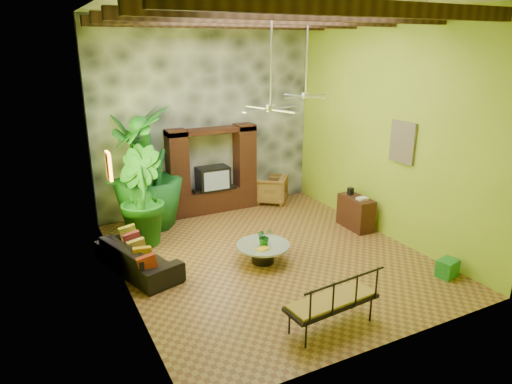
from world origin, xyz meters
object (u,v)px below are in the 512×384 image
sofa (138,257)px  tall_plant_a (134,170)px  entertainment_center (213,176)px  ceiling_fan_front (271,97)px  side_console (356,213)px  ceiling_fan_back (306,86)px  green_bin (447,268)px  coffee_table (263,251)px  wicker_armchair (271,189)px  tall_plant_b (140,196)px  iron_bench (335,300)px  tall_plant_c (147,168)px

sofa → tall_plant_a: (0.59, 2.59, 1.08)m
entertainment_center → sofa: 3.75m
ceiling_fan_front → entertainment_center: bearing=86.8°
sofa → side_console: bearing=-108.8°
ceiling_fan_back → tall_plant_a: (-3.66, 1.95, -2.02)m
entertainment_center → green_bin: entertainment_center is taller
coffee_table → green_bin: coffee_table is taller
wicker_armchair → coffee_table: size_ratio=0.77×
ceiling_fan_front → wicker_armchair: 4.95m
tall_plant_b → entertainment_center: bearing=28.6°
side_console → iron_bench: bearing=-131.1°
ceiling_fan_front → side_console: 4.22m
entertainment_center → iron_bench: bearing=-93.6°
tall_plant_a → tall_plant_b: 1.27m
wicker_armchair → sofa: bearing=-21.4°
ceiling_fan_back → sofa: (-4.25, -0.64, -3.10)m
iron_bench → side_console: (3.02, 3.23, -0.14)m
ceiling_fan_front → green_bin: 4.75m
ceiling_fan_back → ceiling_fan_front: bearing=-138.4°
ceiling_fan_front → tall_plant_c: ceiling_fan_front is taller
ceiling_fan_front → coffee_table: ceiling_fan_front is taller
ceiling_fan_back → tall_plant_a: ceiling_fan_back is taller
tall_plant_b → green_bin: tall_plant_b is taller
ceiling_fan_front → tall_plant_c: (-1.61, 3.23, -1.91)m
tall_plant_b → iron_bench: size_ratio=1.37×
sofa → tall_plant_c: tall_plant_c is taller
tall_plant_b → tall_plant_c: size_ratio=0.74×
iron_bench → side_console: 4.43m
coffee_table → tall_plant_a: bearing=118.0°
tall_plant_c → iron_bench: (1.44, -5.66, -0.96)m
sofa → tall_plant_c: (0.84, 2.27, 1.19)m
tall_plant_c → coffee_table: 3.65m
wicker_armchair → iron_bench: size_ratio=0.53×
entertainment_center → green_bin: size_ratio=6.03×
tall_plant_a → tall_plant_b: tall_plant_a is taller
wicker_armchair → tall_plant_c: bearing=-47.5°
coffee_table → iron_bench: iron_bench is taller
wicker_armchair → side_console: (0.92, -2.62, 0.00)m
tall_plant_a → green_bin: size_ratio=6.96×
coffee_table → green_bin: size_ratio=2.78×
coffee_table → side_console: 2.98m
tall_plant_b → green_bin: (4.87, -4.33, -0.93)m
ceiling_fan_back → tall_plant_b: ceiling_fan_back is taller
ceiling_fan_front → green_bin: size_ratio=4.67×
tall_plant_a → green_bin: (4.71, -5.56, -1.21)m
ceiling_fan_front → wicker_armchair: size_ratio=2.17×
tall_plant_b → side_console: size_ratio=2.25×
entertainment_center → green_bin: 6.19m
wicker_armchair → side_console: size_ratio=0.87×
ceiling_fan_back → tall_plant_c: 4.24m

